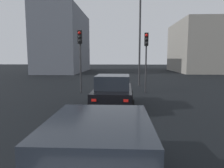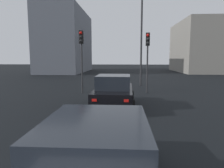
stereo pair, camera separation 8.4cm
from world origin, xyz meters
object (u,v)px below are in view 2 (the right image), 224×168
at_px(car_white_second, 98,163).
at_px(street_lamp_kerbside, 142,28).
at_px(car_black_lead, 114,92).
at_px(traffic_light_near_left, 148,50).
at_px(traffic_light_near_right, 81,49).

bearing_deg(car_white_second, street_lamp_kerbside, -6.88).
bearing_deg(car_black_lead, traffic_light_near_left, -24.55).
height_order(car_black_lead, car_white_second, car_black_lead).
bearing_deg(traffic_light_near_left, car_white_second, -4.31).
distance_m(traffic_light_near_left, traffic_light_near_right, 4.62).
bearing_deg(traffic_light_near_left, car_black_lead, -20.14).
distance_m(car_white_second, street_lamp_kerbside, 15.99).
bearing_deg(traffic_light_near_right, car_white_second, 16.21).
relative_size(traffic_light_near_left, street_lamp_kerbside, 0.48).
distance_m(car_black_lead, traffic_light_near_left, 5.40).
height_order(traffic_light_near_left, street_lamp_kerbside, street_lamp_kerbside).
xyz_separation_m(car_black_lead, traffic_light_near_left, (4.42, -2.14, 2.25)).
relative_size(traffic_light_near_right, street_lamp_kerbside, 0.49).
distance_m(traffic_light_near_right, street_lamp_kerbside, 6.30).
bearing_deg(street_lamp_kerbside, car_white_second, 172.95).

